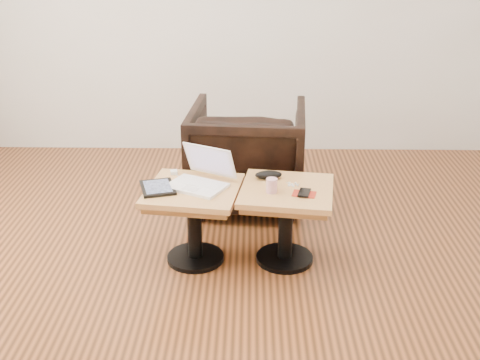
{
  "coord_description": "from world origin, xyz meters",
  "views": [
    {
      "loc": [
        0.16,
        -2.86,
        1.85
      ],
      "look_at": [
        0.1,
        0.28,
        0.52
      ],
      "focal_mm": 45.0,
      "sensor_mm": 36.0,
      "label": 1
    }
  ],
  "objects_px": {
    "side_table_left": "(194,206)",
    "striped_cup": "(272,185)",
    "side_table_right": "(286,207)",
    "armchair": "(247,155)",
    "laptop": "(201,178)"
  },
  "relations": [
    {
      "from": "side_table_left",
      "to": "laptop",
      "type": "height_order",
      "value": "laptop"
    },
    {
      "from": "side_table_left",
      "to": "side_table_right",
      "type": "xyz_separation_m",
      "value": [
        0.54,
        0.0,
        0.0
      ]
    },
    {
      "from": "laptop",
      "to": "side_table_right",
      "type": "bearing_deg",
      "value": 22.81
    },
    {
      "from": "side_table_right",
      "to": "armchair",
      "type": "xyz_separation_m",
      "value": [
        -0.23,
        0.81,
        0.01
      ]
    },
    {
      "from": "side_table_right",
      "to": "armchair",
      "type": "distance_m",
      "value": 0.85
    },
    {
      "from": "striped_cup",
      "to": "armchair",
      "type": "bearing_deg",
      "value": 99.27
    },
    {
      "from": "side_table_right",
      "to": "striped_cup",
      "type": "xyz_separation_m",
      "value": [
        -0.09,
        -0.06,
        0.16
      ]
    },
    {
      "from": "side_table_right",
      "to": "laptop",
      "type": "distance_m",
      "value": 0.52
    },
    {
      "from": "side_table_left",
      "to": "armchair",
      "type": "bearing_deg",
      "value": 77.73
    },
    {
      "from": "armchair",
      "to": "laptop",
      "type": "bearing_deg",
      "value": 75.43
    },
    {
      "from": "side_table_left",
      "to": "armchair",
      "type": "xyz_separation_m",
      "value": [
        0.3,
        0.82,
        0.01
      ]
    },
    {
      "from": "laptop",
      "to": "striped_cup",
      "type": "bearing_deg",
      "value": 13.86
    },
    {
      "from": "side_table_right",
      "to": "laptop",
      "type": "relative_size",
      "value": 1.38
    },
    {
      "from": "side_table_left",
      "to": "side_table_right",
      "type": "height_order",
      "value": "same"
    },
    {
      "from": "side_table_left",
      "to": "striped_cup",
      "type": "bearing_deg",
      "value": 1.22
    }
  ]
}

